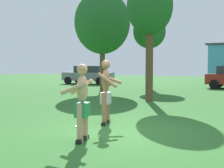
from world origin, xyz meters
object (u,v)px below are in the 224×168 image
(player_in_green, at_px, (82,99))
(frisbee, at_px, (80,126))
(tree_left_field, at_px, (150,8))
(car_gray_mid_lot, at_px, (89,75))
(player_near, at_px, (106,90))
(tree_near_building, at_px, (149,33))
(tree_behind_players, at_px, (102,23))

(player_in_green, bearing_deg, frisbee, 125.44)
(tree_left_field, bearing_deg, player_in_green, -80.82)
(player_in_green, distance_m, car_gray_mid_lot, 20.07)
(player_near, distance_m, player_in_green, 1.92)
(frisbee, relative_size, tree_near_building, 0.05)
(tree_near_building, bearing_deg, car_gray_mid_lot, 154.68)
(player_near, distance_m, car_gray_mid_lot, 18.26)
(player_in_green, xyz_separation_m, frisbee, (-0.86, 1.21, -0.89))
(car_gray_mid_lot, distance_m, tree_left_field, 13.82)
(player_near, height_order, player_in_green, player_near)
(player_near, distance_m, tree_behind_players, 10.92)
(player_near, relative_size, tree_left_field, 0.32)
(frisbee, height_order, tree_near_building, tree_near_building)
(player_in_green, height_order, tree_left_field, tree_left_field)
(tree_near_building, bearing_deg, player_in_green, -75.55)
(car_gray_mid_lot, height_order, tree_near_building, tree_near_building)
(tree_left_field, height_order, tree_near_building, tree_left_field)
(player_near, xyz_separation_m, car_gray_mid_lot, (-9.95, 15.31, -0.10))
(car_gray_mid_lot, height_order, tree_left_field, tree_left_field)
(car_gray_mid_lot, distance_m, tree_behind_players, 8.60)
(tree_behind_players, distance_m, tree_near_building, 3.63)
(car_gray_mid_lot, bearing_deg, tree_behind_players, -52.28)
(tree_behind_players, xyz_separation_m, tree_near_building, (1.94, 3.04, -0.42))
(tree_behind_players, bearing_deg, car_gray_mid_lot, 127.72)
(player_in_green, height_order, tree_behind_players, tree_behind_players)
(player_near, xyz_separation_m, tree_behind_players, (-5.11, 9.06, 3.30))
(player_in_green, distance_m, tree_near_building, 14.72)
(frisbee, bearing_deg, tree_behind_players, 115.70)
(tree_near_building, bearing_deg, frisbee, -77.90)
(player_in_green, bearing_deg, tree_near_building, 104.45)
(player_near, xyz_separation_m, tree_left_field, (-0.77, 5.53, 3.24))
(frisbee, relative_size, tree_left_field, 0.05)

